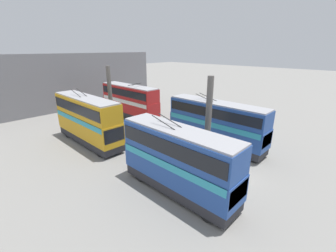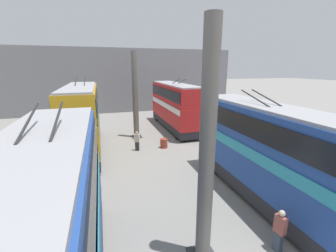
{
  "view_description": "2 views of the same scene",
  "coord_description": "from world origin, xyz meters",
  "px_view_note": "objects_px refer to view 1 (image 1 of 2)",
  "views": [
    {
      "loc": [
        -7.53,
        15.83,
        10.45
      ],
      "look_at": [
        8.2,
        -0.52,
        2.56
      ],
      "focal_mm": 24.0,
      "sensor_mm": 36.0,
      "label": 1
    },
    {
      "loc": [
        -3.38,
        3.2,
        6.81
      ],
      "look_at": [
        10.36,
        -0.93,
        3.06
      ],
      "focal_mm": 24.0,
      "sensor_mm": 36.0,
      "label": 2
    }
  ],
  "objects_px": {
    "bus_right_mid": "(87,118)",
    "oil_drum": "(140,128)",
    "person_by_left_row": "(227,150)",
    "bus_left_far": "(130,99)",
    "bus_left_near": "(216,121)",
    "bus_right_near": "(178,158)",
    "person_aisle_foreground": "(240,174)",
    "person_aisle_midway": "(126,129)"
  },
  "relations": [
    {
      "from": "bus_left_near",
      "to": "bus_left_far",
      "type": "distance_m",
      "value": 15.63
    },
    {
      "from": "bus_right_near",
      "to": "person_aisle_foreground",
      "type": "bearing_deg",
      "value": -123.88
    },
    {
      "from": "bus_right_mid",
      "to": "person_by_left_row",
      "type": "bearing_deg",
      "value": -150.58
    },
    {
      "from": "bus_left_near",
      "to": "person_aisle_foreground",
      "type": "bearing_deg",
      "value": 137.66
    },
    {
      "from": "bus_right_mid",
      "to": "oil_drum",
      "type": "xyz_separation_m",
      "value": [
        -1.2,
        -6.54,
        -2.66
      ]
    },
    {
      "from": "bus_right_mid",
      "to": "person_aisle_midway",
      "type": "bearing_deg",
      "value": -106.56
    },
    {
      "from": "oil_drum",
      "to": "bus_right_near",
      "type": "bearing_deg",
      "value": 152.26
    },
    {
      "from": "bus_left_near",
      "to": "oil_drum",
      "type": "xyz_separation_m",
      "value": [
        9.56,
        2.95,
        -2.44
      ]
    },
    {
      "from": "bus_left_far",
      "to": "bus_left_near",
      "type": "bearing_deg",
      "value": 180.0
    },
    {
      "from": "oil_drum",
      "to": "person_by_left_row",
      "type": "bearing_deg",
      "value": -175.09
    },
    {
      "from": "bus_left_far",
      "to": "bus_right_mid",
      "type": "height_order",
      "value": "bus_right_mid"
    },
    {
      "from": "person_aisle_foreground",
      "to": "person_by_left_row",
      "type": "relative_size",
      "value": 1.0
    },
    {
      "from": "bus_right_mid",
      "to": "oil_drum",
      "type": "height_order",
      "value": "bus_right_mid"
    },
    {
      "from": "bus_left_far",
      "to": "oil_drum",
      "type": "bearing_deg",
      "value": 154.06
    },
    {
      "from": "person_by_left_row",
      "to": "oil_drum",
      "type": "height_order",
      "value": "person_by_left_row"
    },
    {
      "from": "bus_right_near",
      "to": "person_by_left_row",
      "type": "relative_size",
      "value": 5.48
    },
    {
      "from": "person_by_left_row",
      "to": "bus_right_mid",
      "type": "bearing_deg",
      "value": 111.19
    },
    {
      "from": "oil_drum",
      "to": "bus_right_mid",
      "type": "bearing_deg",
      "value": 79.58
    },
    {
      "from": "bus_right_near",
      "to": "person_aisle_midway",
      "type": "bearing_deg",
      "value": -18.7
    },
    {
      "from": "bus_left_near",
      "to": "person_aisle_midway",
      "type": "xyz_separation_m",
      "value": [
        9.51,
        5.3,
        -1.96
      ]
    },
    {
      "from": "person_aisle_midway",
      "to": "oil_drum",
      "type": "relative_size",
      "value": 2.08
    },
    {
      "from": "oil_drum",
      "to": "bus_left_far",
      "type": "bearing_deg",
      "value": -25.94
    },
    {
      "from": "bus_right_near",
      "to": "bus_right_mid",
      "type": "height_order",
      "value": "bus_right_mid"
    },
    {
      "from": "bus_left_near",
      "to": "bus_right_mid",
      "type": "xyz_separation_m",
      "value": [
        10.76,
        9.5,
        0.22
      ]
    },
    {
      "from": "person_aisle_foreground",
      "to": "person_aisle_midway",
      "type": "xyz_separation_m",
      "value": [
        15.26,
        0.06,
        -0.06
      ]
    },
    {
      "from": "bus_left_far",
      "to": "person_aisle_midway",
      "type": "distance_m",
      "value": 8.34
    },
    {
      "from": "bus_right_mid",
      "to": "bus_right_near",
      "type": "bearing_deg",
      "value": -180.0
    },
    {
      "from": "bus_left_near",
      "to": "person_by_left_row",
      "type": "xyz_separation_m",
      "value": [
        -2.72,
        1.9,
        -1.9
      ]
    },
    {
      "from": "bus_right_mid",
      "to": "person_by_left_row",
      "type": "distance_m",
      "value": 15.62
    },
    {
      "from": "bus_right_near",
      "to": "person_aisle_foreground",
      "type": "xyz_separation_m",
      "value": [
        -2.86,
        -4.26,
        -1.97
      ]
    },
    {
      "from": "person_by_left_row",
      "to": "person_aisle_foreground",
      "type": "bearing_deg",
      "value": -145.99
    },
    {
      "from": "bus_right_mid",
      "to": "oil_drum",
      "type": "relative_size",
      "value": 13.28
    },
    {
      "from": "bus_right_mid",
      "to": "person_aisle_foreground",
      "type": "distance_m",
      "value": 17.18
    },
    {
      "from": "bus_right_near",
      "to": "person_aisle_midway",
      "type": "distance_m",
      "value": 13.25
    },
    {
      "from": "bus_left_near",
      "to": "bus_right_near",
      "type": "relative_size",
      "value": 1.18
    },
    {
      "from": "person_by_left_row",
      "to": "bus_left_far",
      "type": "bearing_deg",
      "value": 75.86
    },
    {
      "from": "person_by_left_row",
      "to": "bus_right_near",
      "type": "bearing_deg",
      "value": 173.08
    },
    {
      "from": "bus_left_far",
      "to": "person_by_left_row",
      "type": "xyz_separation_m",
      "value": [
        -18.34,
        1.9,
        -1.95
      ]
    },
    {
      "from": "person_aisle_midway",
      "to": "person_by_left_row",
      "type": "bearing_deg",
      "value": 47.1
    },
    {
      "from": "bus_left_near",
      "to": "person_aisle_foreground",
      "type": "relative_size",
      "value": 6.46
    },
    {
      "from": "person_aisle_foreground",
      "to": "person_aisle_midway",
      "type": "bearing_deg",
      "value": -165.6
    },
    {
      "from": "person_aisle_foreground",
      "to": "person_by_left_row",
      "type": "xyz_separation_m",
      "value": [
        3.03,
        -3.34,
        -0.0
      ]
    }
  ]
}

